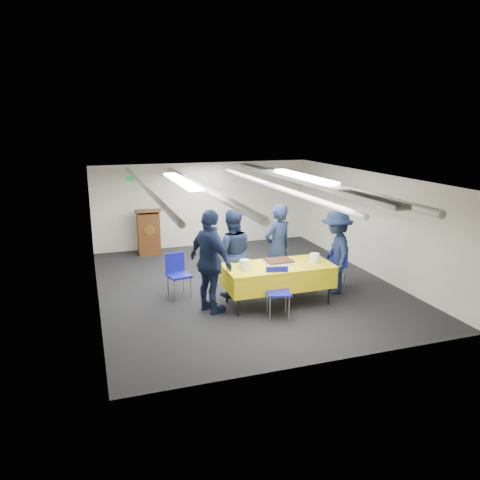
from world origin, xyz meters
The scene contains 14 objects.
ground centered at (0.00, 0.00, 0.00)m, with size 7.00×7.00×0.00m, color black.
room_shell centered at (0.09, 0.41, 1.81)m, with size 6.00×7.00×2.30m.
serving_table centered at (0.26, -1.18, 0.56)m, with size 2.05×0.95×0.77m.
sheet_cake centered at (0.28, -1.14, 0.81)m, with size 0.53×0.41×0.09m.
plate_stack_left centered at (-0.43, -1.23, 0.85)m, with size 0.22×0.22×0.18m.
plate_stack_right centered at (0.99, -1.23, 0.85)m, with size 0.22×0.22×0.17m.
podium centered at (-1.60, 3.05, 0.61)m, with size 0.62×0.53×1.25m.
chair_near centered at (0.04, -1.67, 0.53)m, with size 0.51×0.51×0.87m.
chair_right centered at (1.82, -0.64, 0.53)m, with size 0.56×0.56×0.87m.
chair_left centered at (-1.48, -0.18, 0.53)m, with size 0.50×0.50×0.87m.
sailor_a centered at (0.54, -0.49, 0.90)m, with size 0.66×0.43×1.80m, color black.
sailor_b centered at (-0.44, -0.49, 0.87)m, with size 0.85×0.66×1.75m, color black.
sailor_c centered at (-1.05, -1.16, 0.95)m, with size 1.12×0.46×1.90m, color black.
sailor_d centered at (1.60, -0.98, 0.84)m, with size 1.09×0.63×1.69m, color black.
Camera 1 is at (-3.08, -8.93, 3.41)m, focal length 35.00 mm.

